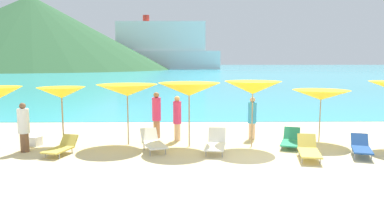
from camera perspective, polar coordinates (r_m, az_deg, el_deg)
The scene contains 20 objects.
ground_plane at distance 21.34m, azimuth 5.93°, elevation -1.34°, with size 50.00×100.00×0.30m, color beige.
ocean_water at distance 238.07m, azimuth -0.33°, elevation 6.57°, with size 650.00×440.00×0.02m, color #38B7CC.
headland_hill at distance 166.08m, azimuth -24.19°, elevation 10.89°, with size 114.57×114.57×30.54m, color #2D5B33.
umbrella_1 at distance 13.81m, azimuth -20.17°, elevation 2.30°, with size 1.73×1.73×2.15m.
umbrella_2 at distance 13.28m, azimuth -10.32°, elevation 2.82°, with size 2.43×2.43×2.25m.
umbrella_3 at distance 12.73m, azimuth -0.46°, elevation 3.00°, with size 2.29×2.29×2.32m.
umbrella_4 at distance 12.91m, azimuth 9.70°, elevation 3.22°, with size 2.19×2.19×2.38m.
umbrella_5 at distance 14.41m, azimuth 19.94°, elevation 1.96°, with size 2.28×2.28×2.00m.
lounge_chair_0 at distance 12.94m, azimuth 25.45°, elevation -5.63°, with size 1.01×1.56×0.63m.
lounge_chair_4 at distance 11.99m, azimuth 18.17°, elevation -6.34°, with size 0.92×1.69×0.67m.
lounge_chair_5 at distance 12.67m, azimuth -20.18°, elevation -5.90°, with size 0.91×1.42×0.57m.
lounge_chair_6 at distance 12.42m, azimuth -6.25°, elevation -5.42°, with size 1.10×1.70×0.69m.
lounge_chair_8 at distance 13.40m, azimuth 15.50°, elevation -4.98°, with size 1.07×1.57×0.63m.
lounge_chair_10 at distance 12.17m, azimuth 3.81°, elevation -5.64°, with size 0.84×1.55×0.75m.
beachgoer_0 at distance 14.42m, azimuth -5.70°, elevation -0.93°, with size 0.35×0.35×1.86m.
beachgoer_1 at distance 14.36m, azimuth 9.61°, elevation -1.43°, with size 0.33×0.33×1.68m.
beachgoer_2 at distance 13.41m, azimuth -25.34°, elevation -2.68°, with size 0.38×0.38×1.69m.
beachgoer_3 at distance 13.87m, azimuth -2.38°, elevation -1.43°, with size 0.31×0.31×1.76m.
cooler_box at distance 14.39m, azimuth -23.98°, elevation -4.85°, with size 0.50×0.36×0.34m, color white.
cruise_ship at distance 166.11m, azimuth -4.96°, elevation 9.49°, with size 54.01×9.56×24.31m.
Camera 1 is at (-2.55, -10.94, 3.04)m, focal length 33.33 mm.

